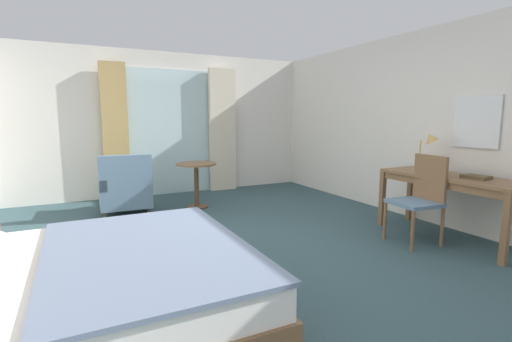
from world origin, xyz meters
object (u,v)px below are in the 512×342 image
object	(u,v)px
armchair_by_window	(125,190)
round_cafe_table	(196,175)
closed_book	(476,177)
desk_chair	(421,195)
writing_desk	(451,183)
bed	(85,289)
desk_lamp	(429,142)

from	to	relation	value
armchair_by_window	round_cafe_table	size ratio (longest dim) A/B	1.26
closed_book	desk_chair	bearing A→B (deg)	136.31
closed_book	writing_desk	bearing A→B (deg)	91.15
writing_desk	armchair_by_window	size ratio (longest dim) A/B	1.80
bed	desk_lamp	size ratio (longest dim) A/B	4.15
bed	desk_lamp	world-z (taller)	desk_lamp
writing_desk	closed_book	xyz separation A→B (m)	(0.03, -0.26, 0.11)
armchair_by_window	round_cafe_table	bearing A→B (deg)	-8.64
armchair_by_window	desk_lamp	bearing A→B (deg)	-37.07
desk_chair	closed_book	world-z (taller)	desk_chair
desk_chair	desk_lamp	distance (m)	0.81
bed	writing_desk	size ratio (longest dim) A/B	1.31
armchair_by_window	bed	bearing A→B (deg)	-101.86
writing_desk	desk_lamp	xyz separation A→B (m)	(0.11, 0.41, 0.43)
writing_desk	armchair_by_window	distance (m)	4.26
armchair_by_window	round_cafe_table	distance (m)	1.05
writing_desk	round_cafe_table	xyz separation A→B (m)	(-2.12, 2.70, -0.14)
closed_book	armchair_by_window	bearing A→B (deg)	129.43
writing_desk	armchair_by_window	world-z (taller)	armchair_by_window
bed	closed_book	distance (m)	3.83
closed_book	desk_lamp	bearing A→B (deg)	77.41
writing_desk	desk_lamp	bearing A→B (deg)	75.00
bed	desk_chair	distance (m)	3.39
closed_book	armchair_by_window	world-z (taller)	armchair_by_window
desk_lamp	desk_chair	bearing A→B (deg)	-146.39
writing_desk	round_cafe_table	bearing A→B (deg)	128.05
desk_chair	bed	bearing A→B (deg)	-176.84
desk_chair	closed_book	distance (m)	0.58
desk_lamp	closed_book	world-z (taller)	desk_lamp
writing_desk	round_cafe_table	size ratio (longest dim) A/B	2.26
desk_lamp	armchair_by_window	size ratio (longest dim) A/B	0.57
writing_desk	desk_lamp	distance (m)	0.60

